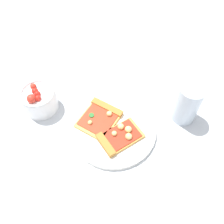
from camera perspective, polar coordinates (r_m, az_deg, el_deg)
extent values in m
plane|color=silver|center=(0.76, -2.88, -4.11)|extent=(2.40, 2.40, 0.00)
cylinder|color=white|center=(0.75, 0.28, -3.76)|extent=(0.25, 0.25, 0.01)
cube|color=#E5B256|center=(0.76, -2.95, -1.66)|extent=(0.11, 0.12, 0.01)
cube|color=#B77A33|center=(0.78, -1.10, 0.97)|extent=(0.10, 0.03, 0.01)
cube|color=red|center=(0.75, -2.96, -1.44)|extent=(0.10, 0.11, 0.00)
sphere|color=#EAD172|center=(0.74, -4.84, -2.31)|extent=(0.01, 0.01, 0.01)
cylinder|color=#2D722D|center=(0.76, -4.52, -0.72)|extent=(0.02, 0.02, 0.00)
sphere|color=#F2D87F|center=(0.75, -0.67, -0.34)|extent=(0.02, 0.02, 0.02)
cube|color=gold|center=(0.73, 1.90, -5.45)|extent=(0.11, 0.14, 0.01)
cube|color=#B77A33|center=(0.71, -1.41, -7.20)|extent=(0.08, 0.04, 0.02)
cube|color=#B22D19|center=(0.72, 1.91, -5.24)|extent=(0.10, 0.12, 0.00)
sphere|color=#F2D87F|center=(0.72, 0.50, -4.73)|extent=(0.02, 0.02, 0.02)
sphere|color=#F2D87F|center=(0.72, 3.69, -5.38)|extent=(0.02, 0.02, 0.02)
sphere|color=#F2D87F|center=(0.73, 1.94, -3.21)|extent=(0.02, 0.02, 0.02)
sphere|color=#F2D87F|center=(0.73, 3.61, -3.83)|extent=(0.02, 0.02, 0.02)
cylinder|color=white|center=(0.81, -15.57, 2.47)|extent=(0.10, 0.10, 0.07)
torus|color=white|center=(0.78, -16.17, 4.05)|extent=(0.10, 0.10, 0.01)
sphere|color=red|center=(0.76, -17.29, 2.80)|extent=(0.03, 0.03, 0.03)
sphere|color=red|center=(0.79, -16.91, 5.43)|extent=(0.02, 0.02, 0.02)
sphere|color=red|center=(0.77, -16.08, 3.81)|extent=(0.02, 0.02, 0.02)
sphere|color=red|center=(0.76, -15.97, 2.94)|extent=(0.02, 0.02, 0.02)
sphere|color=red|center=(0.78, -16.54, 4.42)|extent=(0.02, 0.02, 0.02)
cylinder|color=silver|center=(0.76, 16.23, 1.81)|extent=(0.07, 0.07, 0.13)
cylinder|color=black|center=(0.77, 16.09, 1.43)|extent=(0.06, 0.06, 0.11)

